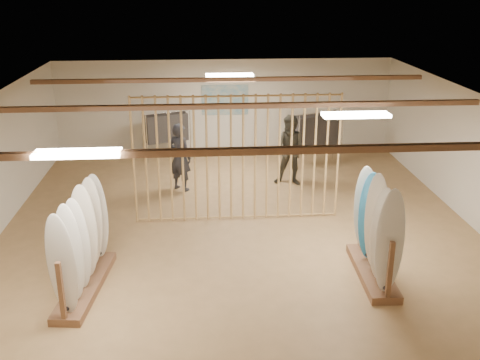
{
  "coord_description": "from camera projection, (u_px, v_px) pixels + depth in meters",
  "views": [
    {
      "loc": [
        -0.8,
        -10.62,
        5.04
      ],
      "look_at": [
        0.0,
        0.0,
        1.2
      ],
      "focal_mm": 42.0,
      "sensor_mm": 36.0,
      "label": 1
    }
  ],
  "objects": [
    {
      "name": "floor",
      "position": [
        240.0,
        234.0,
        11.72
      ],
      "size": [
        12.0,
        12.0,
        0.0
      ],
      "primitive_type": "plane",
      "color": "tan",
      "rests_on": "ground"
    },
    {
      "name": "ceiling",
      "position": [
        240.0,
        102.0,
        10.77
      ],
      "size": [
        12.0,
        12.0,
        0.0
      ],
      "primitive_type": "plane",
      "rotation": [
        3.14,
        0.0,
        0.0
      ],
      "color": "#9B9792",
      "rests_on": "ground"
    },
    {
      "name": "wall_back",
      "position": [
        225.0,
        106.0,
        16.88
      ],
      "size": [
        12.0,
        0.0,
        12.0
      ],
      "primitive_type": "plane",
      "rotation": [
        1.57,
        0.0,
        0.0
      ],
      "color": "silver",
      "rests_on": "ground"
    },
    {
      "name": "ceiling_slats",
      "position": [
        240.0,
        106.0,
        10.8
      ],
      "size": [
        9.5,
        6.12,
        0.1
      ],
      "primitive_type": "cube",
      "color": "brown",
      "rests_on": "ground"
    },
    {
      "name": "light_panels",
      "position": [
        240.0,
        105.0,
        10.8
      ],
      "size": [
        1.2,
        0.35,
        0.06
      ],
      "primitive_type": "cube",
      "color": "white",
      "rests_on": "ground"
    },
    {
      "name": "bamboo_partition",
      "position": [
        237.0,
        159.0,
        12.0
      ],
      "size": [
        4.45,
        0.05,
        2.78
      ],
      "color": "tan",
      "rests_on": "ground"
    },
    {
      "name": "poster",
      "position": [
        225.0,
        100.0,
        16.79
      ],
      "size": [
        1.4,
        0.03,
        0.9
      ],
      "primitive_type": "cube",
      "color": "teal",
      "rests_on": "ground"
    },
    {
      "name": "rack_left",
      "position": [
        83.0,
        257.0,
        9.43
      ],
      "size": [
        0.75,
        2.31,
        1.83
      ],
      "rotation": [
        0.0,
        0.0,
        -0.11
      ],
      "color": "brown",
      "rests_on": "floor"
    },
    {
      "name": "rack_right",
      "position": [
        375.0,
        243.0,
        9.87
      ],
      "size": [
        0.6,
        2.0,
        1.89
      ],
      "rotation": [
        0.0,
        0.0,
        -0.04
      ],
      "color": "brown",
      "rests_on": "floor"
    },
    {
      "name": "clothing_rack_a",
      "position": [
        167.0,
        128.0,
        16.35
      ],
      "size": [
        1.27,
        0.76,
        1.42
      ],
      "rotation": [
        0.0,
        0.0,
        0.37
      ],
      "color": "silver",
      "rests_on": "floor"
    },
    {
      "name": "clothing_rack_b",
      "position": [
        317.0,
        130.0,
        15.78
      ],
      "size": [
        1.38,
        0.82,
        1.54
      ],
      "rotation": [
        0.0,
        0.0,
        0.37
      ],
      "color": "silver",
      "rests_on": "floor"
    },
    {
      "name": "shopper_a",
      "position": [
        180.0,
        153.0,
        13.86
      ],
      "size": [
        0.86,
        0.8,
        1.95
      ],
      "primitive_type": "imported",
      "rotation": [
        0.0,
        0.0,
        2.54
      ],
      "color": "#2A2B33",
      "rests_on": "floor"
    },
    {
      "name": "shopper_b",
      "position": [
        292.0,
        146.0,
        14.22
      ],
      "size": [
        1.18,
        1.04,
        2.06
      ],
      "primitive_type": "imported",
      "rotation": [
        0.0,
        0.0,
        -0.3
      ],
      "color": "#39372C",
      "rests_on": "floor"
    }
  ]
}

